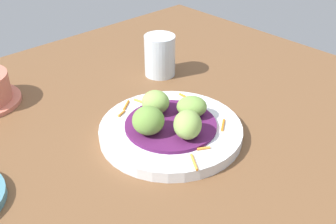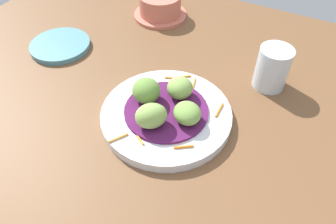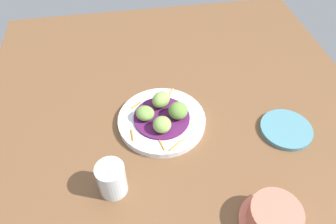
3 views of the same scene
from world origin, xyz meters
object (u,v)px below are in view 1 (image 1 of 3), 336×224
guac_scoop_center (188,124)px  guac_scoop_back (155,102)px  main_plate (171,131)px  water_glass (160,55)px  guac_scoop_left (148,120)px  guac_scoop_right (192,107)px

guac_scoop_center → guac_scoop_back: 8.67cm
main_plate → guac_scoop_center: (0.52, 4.30, 3.62)cm
guac_scoop_back → water_glass: size_ratio=0.56×
guac_scoop_left → guac_scoop_right: guac_scoop_left is taller
guac_scoop_center → guac_scoop_back: bearing=-96.9°
main_plate → guac_scoop_right: (-4.30, 0.52, 3.13)cm
guac_scoop_left → guac_scoop_right: size_ratio=1.00×
guac_scoop_right → guac_scoop_center: bearing=38.1°
guac_scoop_center → guac_scoop_back: size_ratio=1.14×
main_plate → guac_scoop_right: guac_scoop_right is taller
guac_scoop_left → guac_scoop_back: 6.14cm
guac_scoop_left → guac_scoop_back: size_ratio=1.06×
guac_scoop_right → guac_scoop_back: bearing=-51.9°
main_plate → guac_scoop_center: bearing=83.1°
main_plate → guac_scoop_back: guac_scoop_back is taller
guac_scoop_left → guac_scoop_center: (-3.78, 4.83, -0.11)cm
guac_scoop_back → main_plate: bearing=83.1°
main_plate → guac_scoop_back: (-0.52, -4.30, 3.42)cm
guac_scoop_center → guac_scoop_left: bearing=-51.9°
guac_scoop_right → guac_scoop_left: bearing=-6.9°
water_glass → guac_scoop_center: bearing=57.3°
guac_scoop_center → water_glass: 26.42cm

